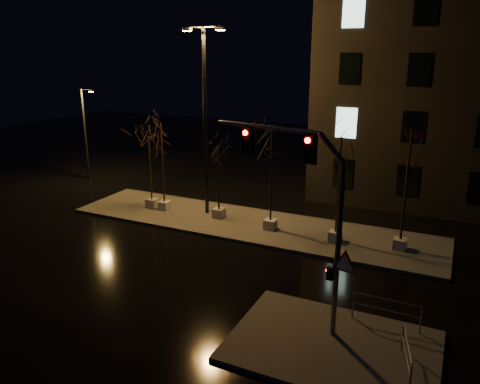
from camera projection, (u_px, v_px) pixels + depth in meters
The scene contains 14 objects.
ground at pixel (197, 266), 22.30m from camera, with size 90.00×90.00×0.00m, color black.
median at pixel (249, 224), 27.46m from camera, with size 22.00×5.00×0.15m, color #4E4C46.
sidewalk_corner at pixel (332, 346), 16.17m from camera, with size 7.00×5.00×0.15m, color #4E4C46.
tree_0 at pixel (149, 152), 29.20m from camera, with size 1.80×1.80×4.77m.
tree_1 at pixel (161, 143), 28.56m from camera, with size 1.80×1.80×5.62m.
tree_2 at pixel (218, 165), 27.46m from camera, with size 1.80×1.80×4.32m.
tree_3 at pixel (272, 150), 25.24m from camera, with size 1.80×1.80×6.04m.
tree_4 at pixel (340, 161), 23.60m from camera, with size 1.80×1.80×5.73m.
tree_5 at pixel (409, 157), 22.49m from camera, with size 1.80×1.80×6.34m.
traffic_signal_mast at pixel (309, 202), 16.03m from camera, with size 5.82×1.19×7.22m.
streetlight_main at pixel (205, 110), 27.36m from camera, with size 2.76×0.43×11.04m.
streetlight_far at pixel (86, 130), 36.36m from camera, with size 1.40×0.32×7.12m.
guard_rail_a at pixel (386, 308), 17.08m from camera, with size 2.48×0.08×1.07m.
guard_rail_b at pixel (407, 353), 14.60m from camera, with size 0.53×2.13×1.03m.
Camera 1 is at (10.60, -17.45, 9.86)m, focal length 35.00 mm.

